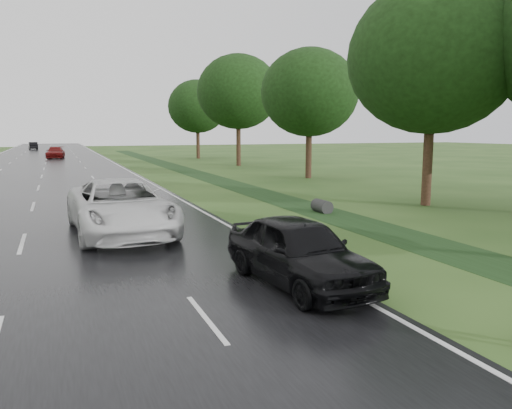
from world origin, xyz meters
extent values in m
cube|color=black|center=(0.00, 45.00, 0.02)|extent=(14.00, 180.00, 0.04)
cube|color=silver|center=(6.75, 45.00, 0.04)|extent=(0.12, 180.00, 0.01)
cube|color=silver|center=(0.00, 45.00, 0.04)|extent=(0.12, 180.00, 0.01)
cube|color=black|center=(11.50, 20.00, 0.00)|extent=(2.20, 120.00, 0.01)
cylinder|color=#2D2D2D|center=(11.50, 10.00, 0.25)|extent=(0.56, 1.00, 0.56)
cylinder|color=#311E14|center=(17.00, 10.00, 1.92)|extent=(0.44, 0.44, 3.84)
ellipsoid|color=black|center=(17.00, 10.00, 6.69)|extent=(7.60, 7.60, 6.84)
cylinder|color=#311E14|center=(18.20, 24.00, 1.76)|extent=(0.44, 0.44, 3.52)
ellipsoid|color=black|center=(18.20, 24.00, 6.14)|extent=(7.00, 7.00, 6.30)
cylinder|color=#311E14|center=(17.80, 38.00, 2.08)|extent=(0.44, 0.44, 4.16)
ellipsoid|color=black|center=(17.80, 38.00, 7.16)|extent=(8.00, 8.00, 7.20)
cylinder|color=#311E14|center=(17.50, 52.00, 1.84)|extent=(0.44, 0.44, 3.68)
ellipsoid|color=black|center=(17.50, 52.00, 6.38)|extent=(7.20, 7.20, 6.48)
imported|color=silver|center=(3.00, 8.37, 0.94)|extent=(3.29, 6.61, 1.80)
imported|color=black|center=(6.00, 1.23, 0.80)|extent=(2.23, 4.64, 1.53)
imported|color=maroon|center=(1.00, 58.79, 0.74)|extent=(2.43, 5.02, 1.41)
imported|color=black|center=(-2.75, 90.74, 0.72)|extent=(1.85, 4.23, 1.35)
camera|label=1|loc=(1.12, -8.43, 3.45)|focal=35.00mm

